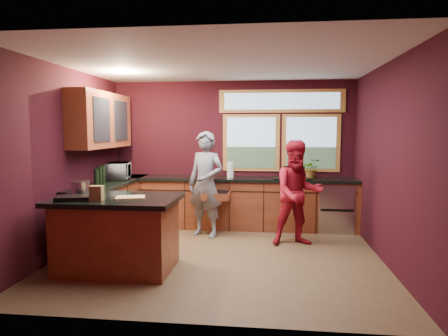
% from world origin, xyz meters
% --- Properties ---
extents(floor, '(4.50, 4.50, 0.00)m').
position_xyz_m(floor, '(0.00, 0.00, 0.00)').
color(floor, brown).
rests_on(floor, ground).
extents(room_shell, '(4.52, 4.02, 2.71)m').
position_xyz_m(room_shell, '(-0.60, 0.32, 1.80)').
color(room_shell, black).
rests_on(room_shell, ground).
extents(back_counter, '(4.50, 0.64, 0.93)m').
position_xyz_m(back_counter, '(0.20, 1.70, 0.46)').
color(back_counter, '#562914').
rests_on(back_counter, floor).
extents(left_counter, '(0.64, 2.30, 0.93)m').
position_xyz_m(left_counter, '(-1.95, 0.85, 0.47)').
color(left_counter, '#562914').
rests_on(left_counter, floor).
extents(island, '(1.55, 1.05, 0.95)m').
position_xyz_m(island, '(-1.23, -0.68, 0.48)').
color(island, '#562914').
rests_on(island, floor).
extents(person_grey, '(0.76, 0.64, 1.77)m').
position_xyz_m(person_grey, '(-0.37, 1.08, 0.89)').
color(person_grey, slate).
rests_on(person_grey, floor).
extents(person_red, '(0.91, 0.77, 1.64)m').
position_xyz_m(person_red, '(1.14, 0.72, 0.82)').
color(person_red, maroon).
rests_on(person_red, floor).
extents(microwave, '(0.46, 0.59, 0.29)m').
position_xyz_m(microwave, '(-1.92, 1.18, 1.08)').
color(microwave, '#999999').
rests_on(microwave, left_counter).
extents(potted_plant, '(0.31, 0.27, 0.34)m').
position_xyz_m(potted_plant, '(1.45, 1.75, 1.10)').
color(potted_plant, '#999999').
rests_on(potted_plant, back_counter).
extents(paper_towel, '(0.12, 0.12, 0.28)m').
position_xyz_m(paper_towel, '(-0.01, 1.70, 1.07)').
color(paper_towel, silver).
rests_on(paper_towel, back_counter).
extents(cutting_board, '(0.40, 0.33, 0.02)m').
position_xyz_m(cutting_board, '(-1.03, -0.73, 0.95)').
color(cutting_board, tan).
rests_on(cutting_board, island).
extents(stock_pot, '(0.24, 0.24, 0.18)m').
position_xyz_m(stock_pot, '(-1.78, -0.53, 1.03)').
color(stock_pot, '#B4B3B8').
rests_on(stock_pot, island).
extents(paper_bag, '(0.16, 0.13, 0.18)m').
position_xyz_m(paper_bag, '(-1.38, -0.93, 1.03)').
color(paper_bag, brown).
rests_on(paper_bag, island).
extents(black_tray, '(0.46, 0.38, 0.05)m').
position_xyz_m(black_tray, '(-1.68, -0.93, 0.97)').
color(black_tray, black).
rests_on(black_tray, island).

